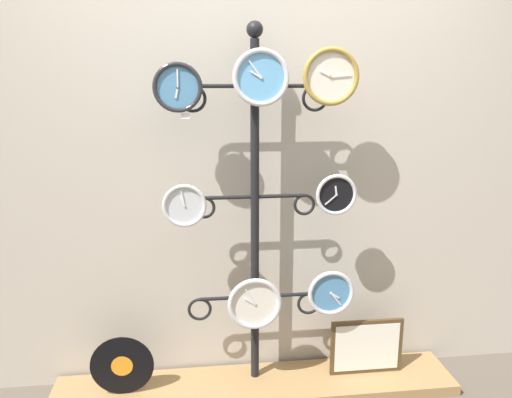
{
  "coord_description": "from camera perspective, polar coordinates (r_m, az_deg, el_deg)",
  "views": [
    {
      "loc": [
        -0.3,
        -2.06,
        1.69
      ],
      "look_at": [
        0.0,
        0.36,
        1.09
      ],
      "focal_mm": 35.0,
      "sensor_mm": 36.0,
      "label": 1
    }
  ],
  "objects": [
    {
      "name": "vinyl_record",
      "position": [
        2.84,
        -15.05,
        -17.93
      ],
      "size": [
        0.33,
        0.01,
        0.33
      ],
      "color": "black",
      "rests_on": "low_shelf"
    },
    {
      "name": "clock_middle_right",
      "position": [
        2.55,
        9.13,
        0.51
      ],
      "size": [
        0.21,
        0.04,
        0.21
      ],
      "color": "black"
    },
    {
      "name": "price_tag_upper",
      "position": [
        2.4,
        -8.07,
        9.37
      ],
      "size": [
        0.04,
        0.0,
        0.03
      ],
      "color": "white"
    },
    {
      "name": "clock_top_center",
      "position": [
        2.4,
        0.56,
        13.72
      ],
      "size": [
        0.27,
        0.04,
        0.27
      ],
      "color": "#60A8DB"
    },
    {
      "name": "clock_bottom_center",
      "position": [
        2.63,
        -0.15,
        -11.84
      ],
      "size": [
        0.28,
        0.04,
        0.28
      ],
      "color": "silver"
    },
    {
      "name": "shop_wall",
      "position": [
        2.67,
        -0.55,
        7.46
      ],
      "size": [
        4.4,
        0.04,
        2.8
      ],
      "color": "#BCB2A3",
      "rests_on": "ground_plane"
    },
    {
      "name": "clock_middle_left",
      "position": [
        2.45,
        -8.18,
        -0.74
      ],
      "size": [
        0.22,
        0.04,
        0.22
      ],
      "color": "silver"
    },
    {
      "name": "low_shelf",
      "position": [
        2.94,
        0.03,
        -20.61
      ],
      "size": [
        2.2,
        0.36,
        0.06
      ],
      "color": "#9E7A4C",
      "rests_on": "ground_plane"
    },
    {
      "name": "picture_frame",
      "position": [
        2.98,
        12.52,
        -16.15
      ],
      "size": [
        0.41,
        0.02,
        0.32
      ],
      "color": "#4C381E",
      "rests_on": "low_shelf"
    },
    {
      "name": "display_stand",
      "position": [
        2.68,
        -0.13,
        -7.75
      ],
      "size": [
        0.74,
        0.41,
        1.95
      ],
      "color": "black",
      "rests_on": "ground_plane"
    },
    {
      "name": "clock_top_right",
      "position": [
        2.47,
        8.54,
        13.67
      ],
      "size": [
        0.28,
        0.04,
        0.28
      ],
      "color": "silver"
    },
    {
      "name": "clock_bottom_right",
      "position": [
        2.7,
        8.54,
        -10.54
      ],
      "size": [
        0.25,
        0.04,
        0.25
      ],
      "color": "#4C84B2"
    },
    {
      "name": "clock_top_left",
      "position": [
        2.4,
        -8.95,
        12.49
      ],
      "size": [
        0.23,
        0.04,
        0.23
      ],
      "color": "#4C84B2"
    }
  ]
}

